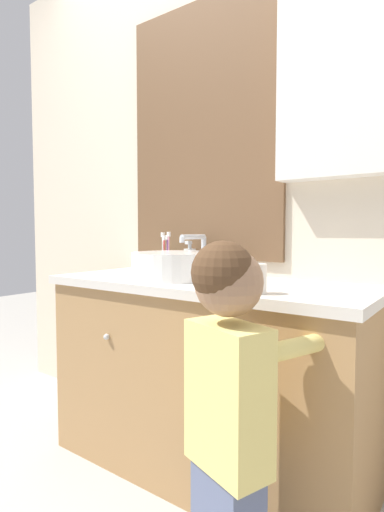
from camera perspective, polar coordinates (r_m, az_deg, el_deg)
name	(u,v)px	position (r m, az deg, el deg)	size (l,w,h in m)	color
wall_back	(246,165)	(1.86, 7.74, 12.83)	(3.20, 0.18, 2.50)	beige
vanity_counter	(204,375)	(1.71, 1.77, -16.69)	(1.33, 0.53, 0.79)	#A37A4C
sink_basin	(177,265)	(1.68, -2.21, -1.25)	(0.37, 0.42, 0.18)	white
toothbrush_holder	(166,264)	(1.92, -3.71, -1.11)	(0.09, 0.09, 0.20)	#66B27F
soap_dispenser	(190,260)	(1.91, -0.32, -0.59)	(0.06, 0.06, 0.15)	white
child_figure	(229,391)	(1.10, 5.35, -18.60)	(0.35, 0.43, 0.96)	slate
drinking_cup	(256,279)	(1.28, 9.10, -3.23)	(0.07, 0.07, 0.10)	silver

